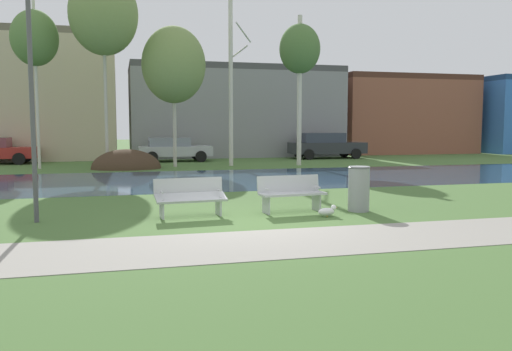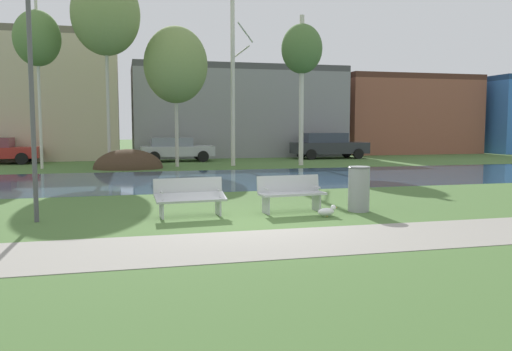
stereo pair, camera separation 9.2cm
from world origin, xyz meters
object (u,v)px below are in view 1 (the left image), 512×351
(bench_left, at_px, (190,196))
(trash_bin, at_px, (359,188))
(bench_right, at_px, (291,193))
(parked_sedan_second_silver, at_px, (174,149))
(streetlamp, at_px, (30,44))
(parked_hatch_third_dark, at_px, (326,145))
(seagull, at_px, (327,211))

(bench_left, height_order, trash_bin, trash_bin)
(bench_right, bearing_deg, parked_sedan_second_silver, 92.82)
(streetlamp, bearing_deg, parked_hatch_third_dark, 52.84)
(bench_left, xyz_separation_m, parked_hatch_third_dark, (11.11, 19.10, 0.37))
(parked_sedan_second_silver, bearing_deg, seagull, -85.61)
(bench_left, bearing_deg, bench_right, 0.00)
(streetlamp, bearing_deg, bench_left, -1.83)
(parked_sedan_second_silver, bearing_deg, trash_bin, -82.35)
(bench_left, distance_m, parked_hatch_third_dark, 22.10)
(bench_left, distance_m, streetlamp, 4.66)
(trash_bin, relative_size, parked_hatch_third_dark, 0.23)
(bench_left, bearing_deg, parked_sedan_second_silver, 85.39)
(parked_sedan_second_silver, bearing_deg, parked_hatch_third_dark, 2.41)
(parked_hatch_third_dark, bearing_deg, parked_sedan_second_silver, -177.59)
(trash_bin, xyz_separation_m, parked_hatch_third_dark, (7.05, 19.39, 0.27))
(bench_right, distance_m, trash_bin, 1.66)
(seagull, bearing_deg, streetlamp, 171.33)
(bench_left, xyz_separation_m, trash_bin, (4.05, -0.29, 0.09))
(parked_sedan_second_silver, bearing_deg, streetlamp, -104.48)
(bench_left, height_order, streetlamp, streetlamp)
(seagull, height_order, parked_hatch_third_dark, parked_hatch_third_dark)
(seagull, xyz_separation_m, parked_hatch_third_dark, (8.10, 19.96, 0.71))
(seagull, bearing_deg, parked_hatch_third_dark, 67.92)
(bench_right, relative_size, parked_hatch_third_dark, 0.35)
(streetlamp, distance_m, parked_sedan_second_silver, 19.44)
(streetlamp, bearing_deg, parked_sedan_second_silver, 75.52)
(seagull, distance_m, parked_sedan_second_silver, 19.62)
(bench_left, height_order, parked_sedan_second_silver, parked_sedan_second_silver)
(trash_bin, bearing_deg, bench_left, 175.97)
(parked_sedan_second_silver, distance_m, parked_hatch_third_dark, 9.61)
(parked_sedan_second_silver, bearing_deg, bench_right, -87.18)
(bench_right, distance_m, parked_hatch_third_dark, 20.99)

